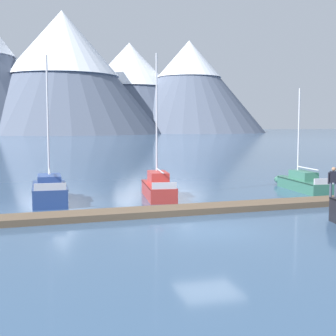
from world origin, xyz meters
TOP-DOWN VIEW (x-y plane):
  - ground_plane at (0.00, 0.00)m, footprint 700.00×700.00m
  - mountain_shoulder_ridge at (7.12, 204.26)m, footprint 89.87×89.87m
  - mountain_east_summit at (42.11, 227.57)m, footprint 81.18×81.18m
  - mountain_rear_spur at (70.20, 215.06)m, footprint 77.09×77.09m
  - dock at (0.00, 4.00)m, footprint 27.09×3.11m
  - sailboat_second_berth at (-5.87, 9.25)m, footprint 1.86×5.61m
  - sailboat_mid_dock_port at (0.31, 9.42)m, footprint 2.06×5.99m
  - sailboat_far_berth at (10.04, 9.88)m, footprint 1.78×6.60m
  - person_on_dock at (8.67, 4.27)m, footprint 0.56×0.34m

SIDE VIEW (x-z plane):
  - ground_plane at x=0.00m, z-range 0.00..0.00m
  - dock at x=0.00m, z-range -0.01..0.29m
  - sailboat_far_berth at x=10.04m, z-range -2.80..3.77m
  - sailboat_mid_dock_port at x=0.31m, z-range -3.59..4.77m
  - sailboat_second_berth at x=-5.87m, z-range -3.36..4.61m
  - person_on_dock at x=8.67m, z-range 0.42..2.11m
  - mountain_rear_spur at x=70.20m, z-range 0.89..46.94m
  - mountain_east_summit at x=42.11m, z-range 1.34..47.02m
  - mountain_shoulder_ridge at x=7.12m, z-range 1.80..56.30m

